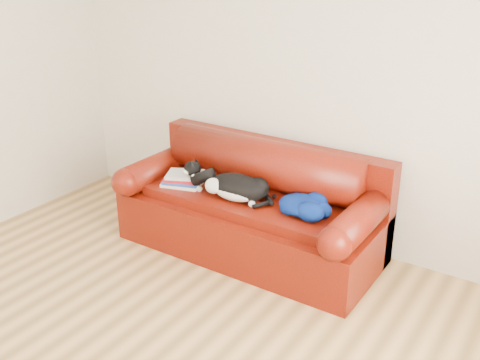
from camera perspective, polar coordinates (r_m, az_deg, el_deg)
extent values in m
plane|color=brown|center=(3.69, -10.90, -16.95)|extent=(4.50, 4.50, 0.00)
cube|color=beige|center=(4.59, 5.47, 9.63)|extent=(4.50, 0.02, 2.60)
cube|color=#400204|center=(4.61, 1.03, -4.73)|extent=(2.10, 0.90, 0.42)
cube|color=#400204|center=(4.46, 0.71, -2.24)|extent=(1.66, 0.62, 0.10)
cylinder|color=black|center=(4.98, -10.18, -5.29)|extent=(0.06, 0.06, 0.05)
cylinder|color=black|center=(4.08, 9.77, -12.08)|extent=(0.06, 0.06, 0.05)
cylinder|color=black|center=(5.42, -5.44, -2.60)|extent=(0.06, 0.06, 0.05)
cylinder|color=black|center=(4.61, 13.18, -8.00)|extent=(0.06, 0.06, 0.05)
cube|color=#400204|center=(4.79, 3.36, -0.78)|extent=(2.10, 0.18, 0.85)
cylinder|color=#400204|center=(4.61, 2.74, 1.67)|extent=(1.70, 0.40, 0.40)
cylinder|color=#400204|center=(4.98, -8.01, 1.41)|extent=(0.24, 0.88, 0.24)
sphere|color=#400204|center=(4.69, -11.52, -0.24)|extent=(0.24, 0.24, 0.24)
cylinder|color=#400204|center=(4.09, 12.15, -3.83)|extent=(0.24, 0.88, 0.24)
sphere|color=#400204|center=(3.73, 9.60, -6.40)|extent=(0.24, 0.24, 0.24)
cube|color=silver|center=(4.68, -5.69, -0.29)|extent=(0.37, 0.32, 0.02)
cube|color=white|center=(4.68, -5.69, -0.29)|extent=(0.36, 0.31, 0.02)
cube|color=#1E41A2|center=(4.67, -5.71, -0.01)|extent=(0.37, 0.32, 0.02)
cube|color=white|center=(4.67, -5.71, -0.01)|extent=(0.35, 0.31, 0.02)
cube|color=#A1121B|center=(4.66, -5.72, 0.27)|extent=(0.36, 0.33, 0.02)
cube|color=white|center=(4.66, -5.72, 0.27)|extent=(0.35, 0.31, 0.02)
cube|color=silver|center=(4.65, -5.73, 0.56)|extent=(0.36, 0.32, 0.02)
cube|color=white|center=(4.65, -5.73, 0.56)|extent=(0.34, 0.31, 0.02)
ellipsoid|color=black|center=(4.36, -0.22, -0.73)|extent=(0.54, 0.41, 0.20)
ellipsoid|color=silver|center=(4.32, -0.67, -1.44)|extent=(0.37, 0.26, 0.13)
ellipsoid|color=silver|center=(4.37, -2.72, -0.60)|extent=(0.17, 0.16, 0.12)
ellipsoid|color=black|center=(4.34, 1.70, -1.03)|extent=(0.25, 0.25, 0.17)
ellipsoid|color=black|center=(4.41, -4.20, 0.40)|extent=(0.18, 0.17, 0.12)
ellipsoid|color=silver|center=(4.40, -4.72, 0.10)|extent=(0.08, 0.08, 0.05)
sphere|color=#BF7272|center=(4.40, -4.95, 0.15)|extent=(0.02, 0.02, 0.02)
cone|color=black|center=(4.35, -4.15, 0.92)|extent=(0.07, 0.06, 0.06)
cone|color=black|center=(4.41, -3.90, 1.23)|extent=(0.07, 0.06, 0.06)
cylinder|color=black|center=(4.32, 2.97, -1.97)|extent=(0.15, 0.15, 0.04)
sphere|color=silver|center=(4.40, -3.30, -1.63)|extent=(0.05, 0.05, 0.05)
sphere|color=silver|center=(4.26, 1.21, -2.44)|extent=(0.05, 0.05, 0.05)
ellipsoid|color=#020C4D|center=(4.19, 6.35, -2.47)|extent=(0.45, 0.43, 0.12)
ellipsoid|color=#020C4D|center=(4.07, 7.14, -3.12)|extent=(0.28, 0.25, 0.14)
ellipsoid|color=#020C4D|center=(4.29, 6.11, -2.02)|extent=(0.29, 0.31, 0.09)
ellipsoid|color=#020C4D|center=(4.23, 7.76, -2.13)|extent=(0.23, 0.20, 0.14)
ellipsoid|color=#020C4D|center=(4.16, 5.09, -2.83)|extent=(0.18, 0.19, 0.09)
ellipsoid|color=silver|center=(4.10, 6.34, -2.79)|extent=(0.17, 0.10, 0.04)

